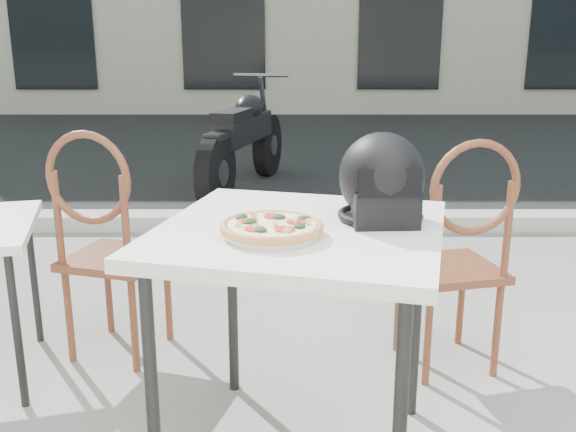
{
  "coord_description": "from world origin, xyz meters",
  "views": [
    {
      "loc": [
        -0.47,
        -1.85,
        1.43
      ],
      "look_at": [
        -0.47,
        0.08,
        0.9
      ],
      "focal_mm": 40.0,
      "sensor_mm": 36.0,
      "label": 1
    }
  ],
  "objects_px": {
    "pizza": "(272,226)",
    "cafe_chair_main": "(459,245)",
    "cafe_table_main": "(300,249)",
    "cafe_chair_side": "(105,235)",
    "helmet": "(382,182)",
    "motorcycle": "(245,142)",
    "plate": "(272,233)"
  },
  "relations": [
    {
      "from": "motorcycle",
      "to": "pizza",
      "type": "bearing_deg",
      "value": -70.2
    },
    {
      "from": "plate",
      "to": "helmet",
      "type": "bearing_deg",
      "value": 26.69
    },
    {
      "from": "motorcycle",
      "to": "plate",
      "type": "bearing_deg",
      "value": -70.2
    },
    {
      "from": "cafe_table_main",
      "to": "plate",
      "type": "relative_size",
      "value": 3.07
    },
    {
      "from": "pizza",
      "to": "motorcycle",
      "type": "relative_size",
      "value": 0.15
    },
    {
      "from": "pizza",
      "to": "helmet",
      "type": "distance_m",
      "value": 0.41
    },
    {
      "from": "plate",
      "to": "pizza",
      "type": "relative_size",
      "value": 1.08
    },
    {
      "from": "plate",
      "to": "helmet",
      "type": "distance_m",
      "value": 0.42
    },
    {
      "from": "cafe_table_main",
      "to": "pizza",
      "type": "height_order",
      "value": "pizza"
    },
    {
      "from": "cafe_table_main",
      "to": "cafe_chair_side",
      "type": "bearing_deg",
      "value": 139.27
    },
    {
      "from": "cafe_table_main",
      "to": "plate",
      "type": "height_order",
      "value": "plate"
    },
    {
      "from": "helmet",
      "to": "cafe_chair_main",
      "type": "height_order",
      "value": "helmet"
    },
    {
      "from": "helmet",
      "to": "motorcycle",
      "type": "distance_m",
      "value": 4.19
    },
    {
      "from": "cafe_chair_side",
      "to": "motorcycle",
      "type": "height_order",
      "value": "motorcycle"
    },
    {
      "from": "plate",
      "to": "cafe_table_main",
      "type": "bearing_deg",
      "value": 50.95
    },
    {
      "from": "pizza",
      "to": "cafe_chair_main",
      "type": "distance_m",
      "value": 1.1
    },
    {
      "from": "helmet",
      "to": "motorcycle",
      "type": "bearing_deg",
      "value": 97.21
    },
    {
      "from": "plate",
      "to": "cafe_chair_side",
      "type": "bearing_deg",
      "value": 132.1
    },
    {
      "from": "cafe_table_main",
      "to": "motorcycle",
      "type": "distance_m",
      "value": 4.2
    },
    {
      "from": "pizza",
      "to": "cafe_table_main",
      "type": "bearing_deg",
      "value": 50.91
    },
    {
      "from": "cafe_chair_main",
      "to": "cafe_chair_side",
      "type": "relative_size",
      "value": 0.98
    },
    {
      "from": "cafe_chair_side",
      "to": "helmet",
      "type": "bearing_deg",
      "value": 165.85
    },
    {
      "from": "helmet",
      "to": "cafe_chair_side",
      "type": "relative_size",
      "value": 0.29
    },
    {
      "from": "cafe_table_main",
      "to": "pizza",
      "type": "xyz_separation_m",
      "value": [
        -0.09,
        -0.11,
        0.11
      ]
    },
    {
      "from": "plate",
      "to": "cafe_chair_main",
      "type": "height_order",
      "value": "cafe_chair_main"
    },
    {
      "from": "motorcycle",
      "to": "cafe_table_main",
      "type": "bearing_deg",
      "value": -68.86
    },
    {
      "from": "cafe_chair_main",
      "to": "motorcycle",
      "type": "xyz_separation_m",
      "value": [
        -1.14,
        3.56,
        -0.1
      ]
    },
    {
      "from": "plate",
      "to": "pizza",
      "type": "distance_m",
      "value": 0.02
    },
    {
      "from": "cafe_table_main",
      "to": "cafe_chair_main",
      "type": "bearing_deg",
      "value": 41.32
    },
    {
      "from": "motorcycle",
      "to": "cafe_chair_main",
      "type": "bearing_deg",
      "value": -57.27
    },
    {
      "from": "pizza",
      "to": "helmet",
      "type": "xyz_separation_m",
      "value": [
        0.36,
        0.18,
        0.1
      ]
    },
    {
      "from": "helmet",
      "to": "cafe_chair_main",
      "type": "distance_m",
      "value": 0.79
    }
  ]
}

